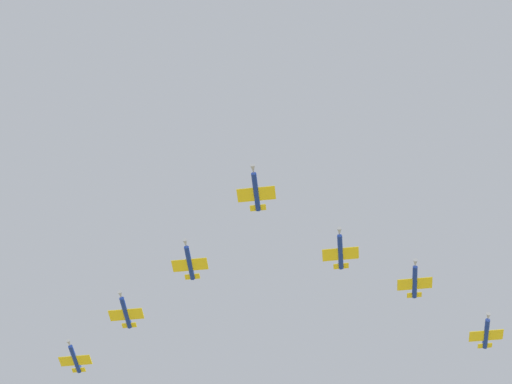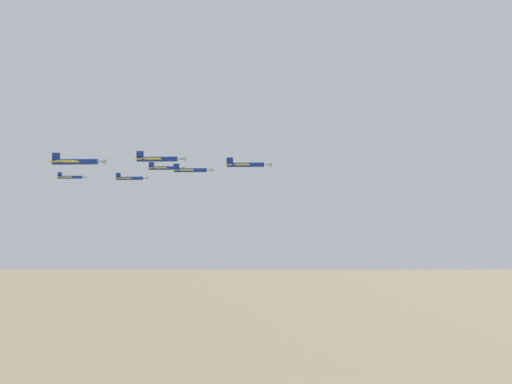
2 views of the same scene
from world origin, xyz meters
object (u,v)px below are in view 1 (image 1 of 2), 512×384
object	(u,v)px
jet_port_outer	(415,281)
jet_starboard_inner	(189,262)
jet_lead	(256,191)
jet_port_inner	(340,251)
jet_starboard_outer	(126,312)
jet_port_trail	(75,358)
jet_center_rear	(486,333)

from	to	relation	value
jet_port_outer	jet_starboard_inner	bearing A→B (deg)	13.11
jet_lead	jet_port_inner	world-z (taller)	jet_lead
jet_starboard_inner	jet_starboard_outer	distance (m)	20.21
jet_lead	jet_port_outer	size ratio (longest dim) A/B	1.00
jet_port_inner	jet_starboard_outer	bearing A→B (deg)	-13.11
jet_port_inner	jet_starboard_inner	size ratio (longest dim) A/B	1.00
jet_port_inner	jet_port_trail	xyz separation A→B (m)	(-71.37, -3.17, 1.38)
jet_starboard_outer	jet_port_trail	distance (m)	22.88
jet_starboard_inner	jet_center_rear	xyz separation A→B (m)	(48.45, 52.50, -1.38)
jet_starboard_outer	jet_port_trail	world-z (taller)	jet_port_trail
jet_port_inner	jet_port_outer	size ratio (longest dim) A/B	1.00
jet_lead	jet_center_rear	world-z (taller)	jet_lead
jet_lead	jet_port_outer	distance (m)	43.67
jet_starboard_outer	jet_center_rear	xyz separation A→B (m)	(68.29, 49.00, 0.18)
jet_port_inner	jet_center_rear	size ratio (longest dim) A/B	1.00
jet_lead	jet_starboard_inner	distance (m)	23.70
jet_center_rear	jet_starboard_outer	bearing A→B (deg)	10.74
jet_port_trail	jet_starboard_inner	bearing A→B (deg)	140.53
jet_lead	jet_starboard_inner	size ratio (longest dim) A/B	1.00
jet_center_rear	jet_starboard_inner	bearing A→B (deg)	22.38
jet_starboard_outer	jet_starboard_inner	bearing A→B (deg)	145.07
jet_port_inner	jet_starboard_outer	size ratio (longest dim) A/B	1.00
jet_lead	jet_port_inner	distance (m)	23.70
jet_port_trail	jet_starboard_outer	bearing A→B (deg)	136.51
jet_starboard_inner	jet_port_outer	bearing A→B (deg)	-166.89
jet_port_inner	jet_center_rear	xyz separation A→B (m)	(18.49, 38.59, -0.72)
jet_port_inner	jet_center_rear	bearing A→B (deg)	-140.53
jet_port_outer	jet_center_rear	distance (m)	22.88
jet_center_rear	jet_port_outer	bearing A→B (deg)	43.49
jet_lead	jet_starboard_outer	world-z (taller)	jet_lead
jet_port_trail	jet_lead	bearing A→B (deg)	138.26
jet_port_outer	jet_center_rear	xyz separation A→B (m)	(8.38, 21.17, -2.29)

